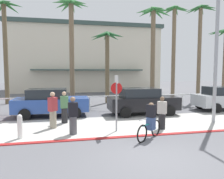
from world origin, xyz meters
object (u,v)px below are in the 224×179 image
Objects in this scene: car_black_2 at (142,101)px; palm_tree_2 at (71,26)px; palm_tree_3 at (107,48)px; pedestrian_0 at (162,114)px; cyclist_teal_0 at (150,122)px; pedestrian_1 at (73,117)px; car_blue_1 at (51,102)px; pedestrian_2 at (64,109)px; stop_sign_bike_lane at (116,95)px; streetlight_curb at (220,41)px; palm_tree_1 at (5,30)px; palm_tree_6 at (200,31)px; bollard_0 at (20,126)px; palm_tree_5 at (174,32)px; palm_tree_4 at (153,31)px; pedestrian_3 at (53,112)px.

palm_tree_2 is at bearing 139.29° from car_black_2.
palm_tree_3 is 3.96× the size of pedestrian_0.
pedestrian_1 is (-3.07, 1.17, 0.07)m from cyclist_teal_0.
pedestrian_2 is at bearing -66.94° from car_blue_1.
car_black_2 is 2.81× the size of pedestrian_0.
palm_tree_3 is (1.23, 8.94, 3.12)m from stop_sign_bike_lane.
pedestrian_1 is (-7.46, -0.49, -3.52)m from streetlight_curb.
car_blue_1 is 2.67× the size of pedestrian_1.
car_blue_1 is (-8.71, 3.68, -3.41)m from streetlight_curb.
palm_tree_1 is 0.93× the size of palm_tree_6.
pedestrian_0 is (9.38, -10.09, -5.45)m from palm_tree_1.
palm_tree_1 is 5.20× the size of pedestrian_1.
palm_tree_3 is (8.43, -1.07, -1.36)m from palm_tree_1.
bollard_0 is at bearing -119.95° from palm_tree_3.
streetlight_curb is at bearing -37.07° from palm_tree_1.
cyclist_teal_0 is 4.81m from pedestrian_2.
palm_tree_5 is (11.71, 9.48, 5.91)m from bollard_0.
pedestrian_2 is at bearing 167.95° from streetlight_curb.
palm_tree_1 is at bearing 178.24° from palm_tree_6.
palm_tree_2 is (2.22, 7.44, 5.65)m from bollard_0.
palm_tree_6 is at bearing 33.60° from bollard_0.
cyclist_teal_0 is 0.89× the size of pedestrian_2.
palm_tree_4 is at bearing -143.47° from palm_tree_5.
palm_tree_6 reaches higher than palm_tree_1.
palm_tree_3 is 6.63m from palm_tree_5.
pedestrian_3 is (-5.35, -2.33, -0.05)m from car_black_2.
bollard_0 is 12.63m from palm_tree_4.
palm_tree_4 reaches higher than pedestrian_0.
car_blue_1 is 2.93× the size of cyclist_teal_0.
palm_tree_2 is 7.44m from pedestrian_2.
palm_tree_6 reaches higher than streetlight_curb.
palm_tree_3 is (-4.29, 8.54, 0.52)m from streetlight_curb.
palm_tree_1 is 17.77m from palm_tree_6.
car_blue_1 is at bearing -132.27° from palm_tree_3.
palm_tree_2 is 10.49m from cyclist_teal_0.
cyclist_teal_0 is at bearing -48.11° from stop_sign_bike_lane.
streetlight_curb reaches higher than cyclist_teal_0.
palm_tree_3 is at bearing 60.05° from bollard_0.
palm_tree_6 is 15.49m from cyclist_teal_0.
cyclist_teal_0 is (4.32, -5.33, -0.18)m from car_blue_1.
cyclist_teal_0 is at bearing -70.64° from palm_tree_2.
car_blue_1 is (-3.19, 4.07, -0.81)m from stop_sign_bike_lane.
pedestrian_3 reaches higher than pedestrian_0.
palm_tree_1 is (-12.72, 9.61, 1.89)m from streetlight_curb.
palm_tree_4 is (11.87, -2.98, -0.13)m from palm_tree_1.
streetlight_curb is at bearing -12.05° from pedestrian_2.
palm_tree_4 reaches higher than palm_tree_3.
stop_sign_bike_lane is 0.41× the size of palm_tree_3.
palm_tree_1 is at bearing 107.03° from bollard_0.
pedestrian_1 is at bearing -53.06° from pedestrian_3.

